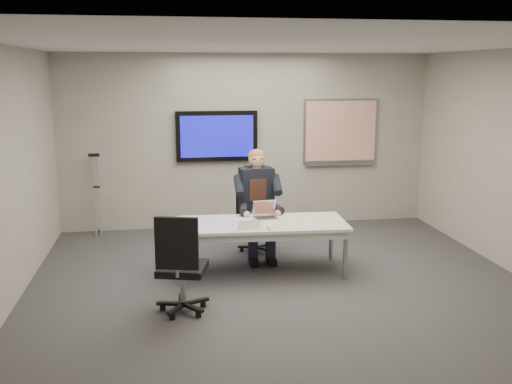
{
  "coord_description": "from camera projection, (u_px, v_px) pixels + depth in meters",
  "views": [
    {
      "loc": [
        -1.3,
        -6.11,
        2.53
      ],
      "look_at": [
        -0.21,
        0.78,
        1.04
      ],
      "focal_mm": 40.0,
      "sensor_mm": 36.0,
      "label": 1
    }
  ],
  "objects": [
    {
      "name": "name_tent",
      "position": [
        250.0,
        225.0,
        6.85
      ],
      "size": [
        0.27,
        0.1,
        0.11
      ],
      "primitive_type": null,
      "rotation": [
        0.0,
        0.0,
        0.11
      ],
      "color": "white",
      "rests_on": "conference_table"
    },
    {
      "name": "wall_front",
      "position": [
        388.0,
        261.0,
        3.43
      ],
      "size": [
        6.0,
        0.02,
        2.8
      ],
      "primitive_type": "cube",
      "color": "#9C978D",
      "rests_on": "ground"
    },
    {
      "name": "conference_table",
      "position": [
        261.0,
        228.0,
        7.18
      ],
      "size": [
        2.17,
        0.99,
        0.66
      ],
      "rotation": [
        0.0,
        0.0,
        -0.05
      ],
      "color": "silver",
      "rests_on": "ground"
    },
    {
      "name": "pen",
      "position": [
        268.0,
        229.0,
        6.86
      ],
      "size": [
        0.03,
        0.13,
        0.01
      ],
      "primitive_type": "cylinder",
      "rotation": [
        0.0,
        1.57,
        1.73
      ],
      "color": "black",
      "rests_on": "conference_table"
    },
    {
      "name": "seated_person",
      "position": [
        259.0,
        215.0,
        7.77
      ],
      "size": [
        0.48,
        0.83,
        1.48
      ],
      "rotation": [
        0.0,
        0.0,
        0.13
      ],
      "color": "#1C2230",
      "rests_on": "office_chair_far"
    },
    {
      "name": "office_chair_near",
      "position": [
        182.0,
        282.0,
        5.99
      ],
      "size": [
        0.64,
        0.64,
        1.1
      ],
      "rotation": [
        0.0,
        0.0,
        2.89
      ],
      "color": "black",
      "rests_on": "ground"
    },
    {
      "name": "tv_display",
      "position": [
        217.0,
        136.0,
        9.08
      ],
      "size": [
        1.3,
        0.09,
        0.8
      ],
      "color": "black",
      "rests_on": "wall_back"
    },
    {
      "name": "laptop",
      "position": [
        265.0,
        213.0,
        7.38
      ],
      "size": [
        0.33,
        0.31,
        0.22
      ],
      "rotation": [
        0.0,
        0.0,
        0.11
      ],
      "color": "silver",
      "rests_on": "conference_table"
    },
    {
      "name": "wall_left",
      "position": [
        1.0,
        182.0,
        5.88
      ],
      "size": [
        0.02,
        6.0,
        2.8
      ],
      "primitive_type": "cube",
      "color": "#9C978D",
      "rests_on": "ground"
    },
    {
      "name": "office_chair_far",
      "position": [
        254.0,
        231.0,
        8.08
      ],
      "size": [
        0.61,
        0.61,
        0.97
      ],
      "rotation": [
        0.0,
        0.0,
        0.42
      ],
      "color": "black",
      "rests_on": "ground"
    },
    {
      "name": "wall_back",
      "position": [
        247.0,
        141.0,
        9.23
      ],
      "size": [
        6.0,
        0.02,
        2.8
      ],
      "primitive_type": "cube",
      "color": "#9C978D",
      "rests_on": "ground"
    },
    {
      "name": "crutch",
      "position": [
        97.0,
        193.0,
        8.84
      ],
      "size": [
        0.2,
        0.53,
        1.36
      ],
      "primitive_type": null,
      "rotation": [
        -0.17,
        0.0,
        -0.03
      ],
      "color": "#AEB0B6",
      "rests_on": "ground"
    },
    {
      "name": "ceiling",
      "position": [
        287.0,
        44.0,
        6.04
      ],
      "size": [
        6.0,
        6.0,
        0.02
      ],
      "primitive_type": "cube",
      "color": "silver",
      "rests_on": "wall_back"
    },
    {
      "name": "floor",
      "position": [
        284.0,
        292.0,
        6.63
      ],
      "size": [
        6.0,
        6.0,
        0.02
      ],
      "primitive_type": "cube",
      "color": "#353537",
      "rests_on": "ground"
    },
    {
      "name": "whiteboard",
      "position": [
        340.0,
        132.0,
        9.41
      ],
      "size": [
        1.25,
        0.08,
        1.1
      ],
      "color": "gray",
      "rests_on": "wall_back"
    }
  ]
}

